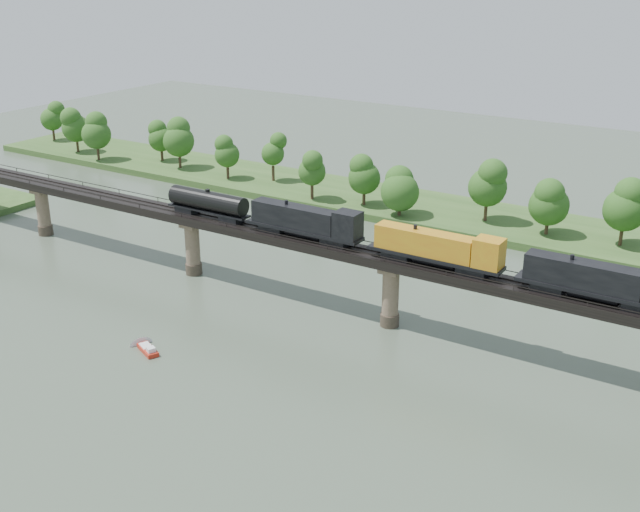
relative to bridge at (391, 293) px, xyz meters
The scene contains 7 objects.
ground 30.49m from the bridge, 90.00° to the right, with size 400.00×400.00×0.00m, color #394738.
far_bank 55.20m from the bridge, 90.00° to the left, with size 300.00×24.00×1.60m, color #2E4E1F.
bridge is the anchor object (origin of this frame).
bridge_superstructure 6.33m from the bridge, 90.00° to the left, with size 220.00×4.90×0.75m.
far_treeline 51.30m from the bridge, 99.23° to the left, with size 289.06×17.54×13.60m.
freight_train 8.83m from the bridge, behind, with size 84.47×3.29×5.81m.
motorboat 37.49m from the bridge, 133.66° to the right, with size 4.90×3.45×1.30m.
Camera 1 is at (51.52, -71.56, 55.10)m, focal length 45.00 mm.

